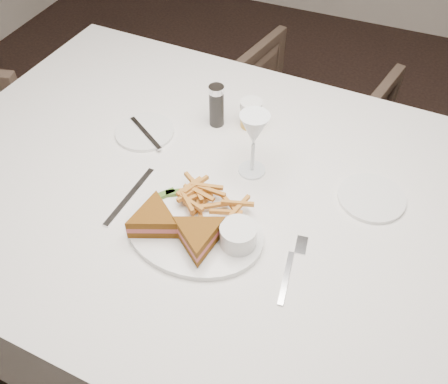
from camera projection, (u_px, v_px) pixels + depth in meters
table at (231, 279)px, 1.48m from camera, size 1.65×1.14×0.75m
chair_far at (301, 121)px, 2.11m from camera, size 0.69×0.66×0.60m
table_setting at (213, 195)px, 1.15m from camera, size 0.78×0.63×0.18m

